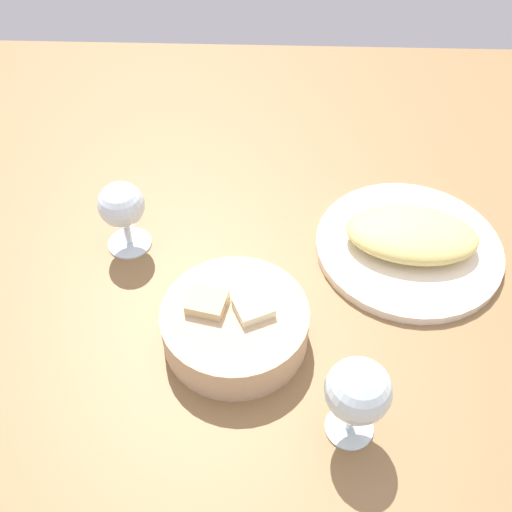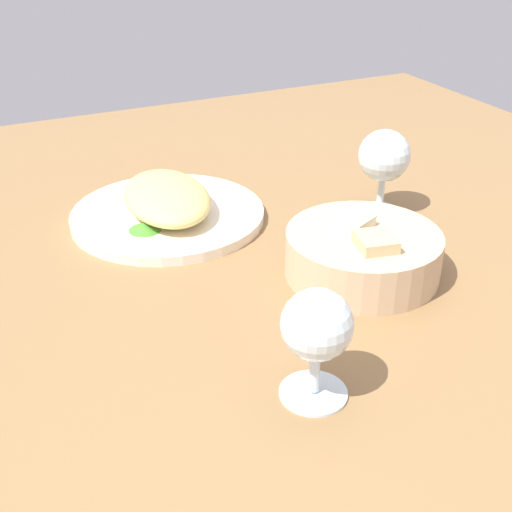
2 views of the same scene
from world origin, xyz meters
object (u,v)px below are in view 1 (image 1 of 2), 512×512
(plate, at_px, (408,247))
(wine_glass_far, at_px, (358,393))
(bread_basket, at_px, (235,324))
(wine_glass_near, at_px, (122,208))

(plate, relative_size, wine_glass_far, 2.22)
(bread_basket, height_order, wine_glass_near, wine_glass_near)
(wine_glass_near, bearing_deg, plate, -179.92)
(wine_glass_near, bearing_deg, wine_glass_far, 137.11)
(bread_basket, distance_m, wine_glass_far, 0.19)
(plate, height_order, wine_glass_far, wine_glass_far)
(plate, height_order, wine_glass_near, wine_glass_near)
(plate, bearing_deg, wine_glass_far, 69.62)
(bread_basket, distance_m, wine_glass_near, 0.24)
(plate, distance_m, wine_glass_far, 0.31)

